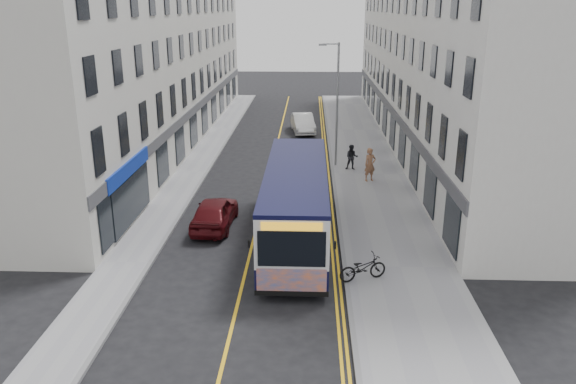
# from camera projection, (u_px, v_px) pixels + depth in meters

# --- Properties ---
(ground) EXTENTS (140.00, 140.00, 0.00)m
(ground) POSITION_uv_depth(u_px,v_px,m) (250.00, 254.00, 24.14)
(ground) COLOR black
(ground) RESTS_ON ground
(pavement_east) EXTENTS (4.50, 64.00, 0.12)m
(pavement_east) POSITION_uv_depth(u_px,v_px,m) (369.00, 175.00, 35.26)
(pavement_east) COLOR gray
(pavement_east) RESTS_ON ground
(pavement_west) EXTENTS (2.00, 64.00, 0.12)m
(pavement_west) POSITION_uv_depth(u_px,v_px,m) (191.00, 173.00, 35.68)
(pavement_west) COLOR gray
(pavement_west) RESTS_ON ground
(kerb_east) EXTENTS (0.18, 64.00, 0.13)m
(kerb_east) POSITION_uv_depth(u_px,v_px,m) (333.00, 174.00, 35.34)
(kerb_east) COLOR slate
(kerb_east) RESTS_ON ground
(kerb_west) EXTENTS (0.18, 64.00, 0.13)m
(kerb_west) POSITION_uv_depth(u_px,v_px,m) (207.00, 173.00, 35.64)
(kerb_west) COLOR slate
(kerb_west) RESTS_ON ground
(road_centre_line) EXTENTS (0.12, 64.00, 0.01)m
(road_centre_line) POSITION_uv_depth(u_px,v_px,m) (270.00, 174.00, 35.51)
(road_centre_line) COLOR yellow
(road_centre_line) RESTS_ON ground
(road_dbl_yellow_inner) EXTENTS (0.10, 64.00, 0.01)m
(road_dbl_yellow_inner) POSITION_uv_depth(u_px,v_px,m) (326.00, 175.00, 35.38)
(road_dbl_yellow_inner) COLOR yellow
(road_dbl_yellow_inner) RESTS_ON ground
(road_dbl_yellow_outer) EXTENTS (0.10, 64.00, 0.01)m
(road_dbl_yellow_outer) POSITION_uv_depth(u_px,v_px,m) (329.00, 175.00, 35.37)
(road_dbl_yellow_outer) COLOR yellow
(road_dbl_yellow_outer) RESTS_ON ground
(terrace_east) EXTENTS (6.00, 46.00, 13.00)m
(terrace_east) POSITION_uv_depth(u_px,v_px,m) (432.00, 57.00, 41.56)
(terrace_east) COLOR silver
(terrace_east) RESTS_ON ground
(terrace_west) EXTENTS (6.00, 46.00, 13.00)m
(terrace_west) POSITION_uv_depth(u_px,v_px,m) (158.00, 56.00, 42.33)
(terrace_west) COLOR beige
(terrace_west) RESTS_ON ground
(streetlamp) EXTENTS (1.32, 0.18, 8.00)m
(streetlamp) POSITION_uv_depth(u_px,v_px,m) (336.00, 101.00, 35.87)
(streetlamp) COLOR gray
(streetlamp) RESTS_ON ground
(city_bus) EXTENTS (2.72, 11.66, 3.39)m
(city_bus) POSITION_uv_depth(u_px,v_px,m) (296.00, 202.00, 25.03)
(city_bus) COLOR black
(city_bus) RESTS_ON ground
(bicycle) EXTENTS (2.04, 1.33, 1.01)m
(bicycle) POSITION_uv_depth(u_px,v_px,m) (363.00, 268.00, 21.47)
(bicycle) COLOR black
(bicycle) RESTS_ON pavement_east
(pedestrian_near) EXTENTS (0.87, 0.74, 2.01)m
(pedestrian_near) POSITION_uv_depth(u_px,v_px,m) (370.00, 165.00, 33.52)
(pedestrian_near) COLOR #986445
(pedestrian_near) RESTS_ON pavement_east
(pedestrian_far) EXTENTS (0.84, 0.69, 1.62)m
(pedestrian_far) POSITION_uv_depth(u_px,v_px,m) (352.00, 157.00, 35.91)
(pedestrian_far) COLOR black
(pedestrian_far) RESTS_ON pavement_east
(car_white) EXTENTS (2.26, 4.87, 1.54)m
(car_white) POSITION_uv_depth(u_px,v_px,m) (303.00, 123.00, 47.02)
(car_white) COLOR silver
(car_white) RESTS_ON ground
(car_maroon) EXTENTS (1.96, 4.47, 1.50)m
(car_maroon) POSITION_uv_depth(u_px,v_px,m) (215.00, 212.00, 26.87)
(car_maroon) COLOR #4D0C11
(car_maroon) RESTS_ON ground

